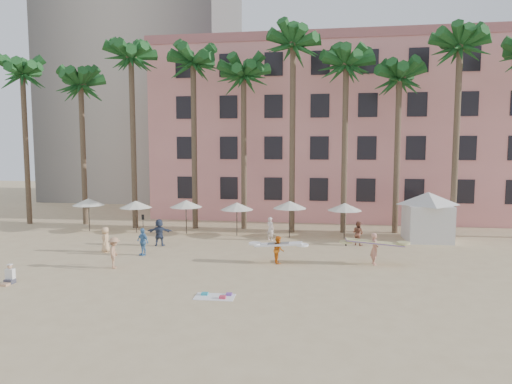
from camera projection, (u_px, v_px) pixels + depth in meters
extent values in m
plane|color=#D1B789|center=(207.00, 286.00, 22.12)|extent=(120.00, 120.00, 0.00)
cube|color=pink|center=(341.00, 134.00, 45.82)|extent=(35.00, 14.00, 16.00)
cube|color=#A89E8E|center=(147.00, 7.00, 59.74)|extent=(22.00, 18.00, 50.00)
cylinder|color=brown|center=(26.00, 149.00, 39.27)|extent=(0.44, 0.44, 13.00)
cylinder|color=brown|center=(83.00, 155.00, 39.05)|extent=(0.44, 0.44, 12.00)
cylinder|color=brown|center=(133.00, 143.00, 37.21)|extent=(0.44, 0.44, 14.00)
cylinder|color=brown|center=(194.00, 146.00, 36.96)|extent=(0.44, 0.44, 13.50)
cylinder|color=brown|center=(244.00, 152.00, 36.89)|extent=(0.44, 0.44, 12.50)
cylinder|color=brown|center=(292.00, 140.00, 35.20)|extent=(0.44, 0.44, 14.50)
cylinder|color=brown|center=(345.00, 149.00, 35.15)|extent=(0.44, 0.44, 13.00)
cylinder|color=brown|center=(397.00, 156.00, 35.08)|extent=(0.44, 0.44, 12.00)
cylinder|color=brown|center=(456.00, 143.00, 33.39)|extent=(0.44, 0.44, 14.00)
cylinder|color=#332B23|center=(89.00, 216.00, 36.27)|extent=(0.07, 0.07, 2.50)
cone|color=white|center=(89.00, 202.00, 36.16)|extent=(2.50, 2.50, 0.55)
cylinder|color=#332B23|center=(136.00, 218.00, 35.57)|extent=(0.07, 0.07, 2.40)
cone|color=white|center=(136.00, 204.00, 35.46)|extent=(2.50, 2.50, 0.55)
cylinder|color=#332B23|center=(186.00, 218.00, 35.15)|extent=(0.07, 0.07, 2.50)
cone|color=white|center=(186.00, 204.00, 35.04)|extent=(2.50, 2.50, 0.55)
cylinder|color=#332B23|center=(237.00, 220.00, 34.44)|extent=(0.07, 0.07, 2.40)
cone|color=white|center=(237.00, 206.00, 34.34)|extent=(2.50, 2.50, 0.55)
cylinder|color=#332B23|center=(290.00, 220.00, 33.72)|extent=(0.07, 0.07, 2.60)
cone|color=white|center=(290.00, 205.00, 33.61)|extent=(2.50, 2.50, 0.55)
cylinder|color=#332B23|center=(344.00, 222.00, 33.31)|extent=(0.07, 0.07, 2.50)
cone|color=white|center=(345.00, 207.00, 33.21)|extent=(2.50, 2.50, 0.55)
cube|color=silver|center=(427.00, 223.00, 32.59)|extent=(3.15, 3.15, 2.60)
cone|color=silver|center=(428.00, 198.00, 32.41)|extent=(4.72, 4.72, 0.90)
cube|color=white|center=(215.00, 297.00, 20.43)|extent=(1.83, 1.06, 0.02)
cube|color=#2AA0B6|center=(205.00, 294.00, 20.68)|extent=(0.31, 0.26, 0.10)
cube|color=#D43B56|center=(223.00, 297.00, 20.18)|extent=(0.29, 0.23, 0.12)
cube|color=purple|center=(229.00, 294.00, 20.65)|extent=(0.27, 0.31, 0.08)
imported|color=tan|center=(374.00, 249.00, 25.99)|extent=(0.53, 0.72, 1.83)
cube|color=#CCC87F|center=(375.00, 242.00, 25.95)|extent=(3.27, 0.97, 0.38)
imported|color=orange|center=(278.00, 250.00, 26.33)|extent=(0.77, 0.90, 1.58)
cube|color=white|center=(278.00, 244.00, 26.30)|extent=(2.73, 0.77, 0.29)
imported|color=#DBAD7C|center=(106.00, 240.00, 29.03)|extent=(0.82, 0.95, 1.64)
imported|color=tan|center=(114.00, 253.00, 25.21)|extent=(0.98, 1.28, 1.75)
imported|color=#4F85BA|center=(143.00, 242.00, 28.20)|extent=(1.08, 0.86, 1.71)
imported|color=#374360|center=(159.00, 232.00, 30.91)|extent=(1.77, 0.78, 1.84)
imported|color=silver|center=(270.00, 229.00, 32.72)|extent=(0.74, 0.68, 1.69)
imported|color=brown|center=(358.00, 233.00, 31.09)|extent=(1.02, 0.98, 1.66)
cylinder|color=black|center=(143.00, 232.00, 30.37)|extent=(0.04, 0.04, 2.10)
cube|color=black|center=(143.00, 217.00, 30.27)|extent=(0.18, 0.03, 0.35)
cube|color=#3F3F4C|center=(10.00, 281.00, 22.45)|extent=(0.42, 0.39, 0.23)
cube|color=tan|center=(5.00, 284.00, 22.13)|extent=(0.38, 0.42, 0.11)
cube|color=white|center=(10.00, 274.00, 22.46)|extent=(0.41, 0.24, 0.52)
sphere|color=tan|center=(10.00, 266.00, 22.42)|extent=(0.23, 0.23, 0.23)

